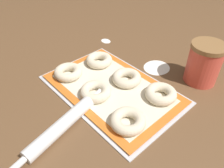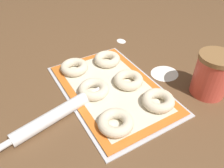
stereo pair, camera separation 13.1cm
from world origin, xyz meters
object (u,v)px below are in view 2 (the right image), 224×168
(baking_tray, at_px, (112,89))
(rolling_pin, at_px, (54,116))
(bagel_front_left, at_px, (74,67))
(bagel_back_center, at_px, (128,80))
(bagel_front_center, at_px, (94,90))
(bagel_front_right, at_px, (116,123))
(bagel_back_right, at_px, (158,100))
(flour_canister, at_px, (212,75))
(bagel_back_left, at_px, (107,59))

(baking_tray, relative_size, rolling_pin, 1.37)
(bagel_front_left, relative_size, bagel_back_center, 1.00)
(bagel_front_center, height_order, bagel_front_right, same)
(bagel_front_left, distance_m, bagel_front_right, 0.34)
(bagel_front_left, relative_size, bagel_front_center, 1.00)
(bagel_front_left, height_order, bagel_back_right, same)
(bagel_front_right, distance_m, bagel_back_center, 0.22)
(flour_canister, bearing_deg, bagel_back_center, -127.76)
(baking_tray, height_order, bagel_front_right, bagel_front_right)
(bagel_front_right, distance_m, flour_canister, 0.39)
(bagel_back_right, height_order, rolling_pin, bagel_back_right)
(bagel_back_left, bearing_deg, bagel_back_center, -0.56)
(baking_tray, xyz_separation_m, bagel_back_center, (0.01, 0.07, 0.02))
(bagel_front_center, xyz_separation_m, bagel_back_left, (-0.15, 0.14, 0.00))
(bagel_front_right, relative_size, flour_canister, 0.70)
(bagel_front_left, relative_size, bagel_front_right, 1.00)
(bagel_front_left, height_order, bagel_front_center, same)
(bagel_front_right, height_order, rolling_pin, bagel_front_right)
(bagel_front_center, bearing_deg, bagel_front_right, -4.41)
(baking_tray, bearing_deg, bagel_front_center, -93.89)
(flour_canister, bearing_deg, bagel_front_right, -93.68)
(bagel_front_center, bearing_deg, bagel_back_left, 137.33)
(bagel_front_center, height_order, rolling_pin, bagel_front_center)
(baking_tray, relative_size, flour_canister, 3.20)
(bagel_front_center, distance_m, bagel_back_left, 0.21)
(bagel_back_right, distance_m, flour_canister, 0.22)
(bagel_back_left, bearing_deg, flour_canister, 33.54)
(bagel_back_center, height_order, flour_canister, flour_canister)
(bagel_front_left, xyz_separation_m, bagel_front_right, (0.34, -0.01, 0.00))
(bagel_back_right, bearing_deg, bagel_front_center, -134.73)
(bagel_back_center, relative_size, flour_canister, 0.70)
(bagel_front_right, distance_m, rolling_pin, 0.20)
(baking_tray, xyz_separation_m, bagel_back_right, (0.16, 0.09, 0.02))
(bagel_front_center, relative_size, flour_canister, 0.70)
(bagel_back_center, bearing_deg, bagel_front_left, -141.83)
(baking_tray, distance_m, bagel_back_right, 0.18)
(bagel_front_left, distance_m, bagel_back_center, 0.24)
(bagel_back_left, relative_size, bagel_back_center, 1.00)
(baking_tray, bearing_deg, bagel_front_right, -27.13)
(baking_tray, height_order, bagel_front_left, bagel_front_left)
(flour_canister, relative_size, rolling_pin, 0.43)
(bagel_front_center, height_order, bagel_back_right, same)
(bagel_back_center, bearing_deg, rolling_pin, -85.10)
(bagel_front_right, height_order, bagel_back_left, same)
(bagel_back_center, height_order, bagel_back_right, same)
(baking_tray, bearing_deg, bagel_back_left, 156.51)
(bagel_front_center, distance_m, rolling_pin, 0.17)
(bagel_back_center, distance_m, rolling_pin, 0.31)
(bagel_front_right, xyz_separation_m, bagel_back_right, (-0.01, 0.18, 0.00))
(bagel_back_right, xyz_separation_m, flour_canister, (0.03, 0.21, 0.05))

